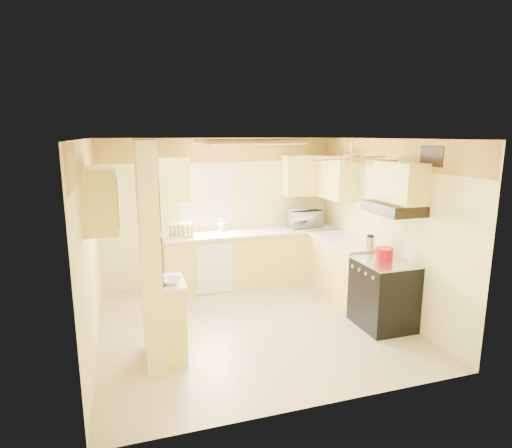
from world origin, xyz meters
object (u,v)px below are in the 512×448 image
object	(u,v)px
stove	(383,294)
dutch_oven	(384,254)
bowl	(170,281)
microwave	(305,218)
kettle	(370,243)

from	to	relation	value
stove	dutch_oven	size ratio (longest dim) A/B	3.70
bowl	dutch_oven	size ratio (longest dim) A/B	1.00
microwave	dutch_oven	size ratio (longest dim) A/B	2.25
bowl	dutch_oven	world-z (taller)	dutch_oven
microwave	stove	bearing A→B (deg)	93.51
microwave	kettle	size ratio (longest dim) A/B	2.53
dutch_oven	kettle	bearing A→B (deg)	82.91
kettle	stove	bearing A→B (deg)	-97.79
bowl	dutch_oven	bearing A→B (deg)	2.99
dutch_oven	stove	bearing A→B (deg)	-103.44
stove	kettle	xyz separation A→B (m)	(0.07, 0.49, 0.58)
microwave	bowl	distance (m)	3.48
stove	bowl	distance (m)	2.87
kettle	microwave	bearing A→B (deg)	98.66
bowl	stove	bearing A→B (deg)	1.95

